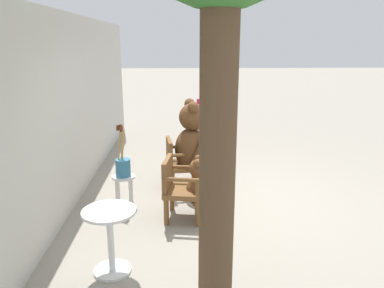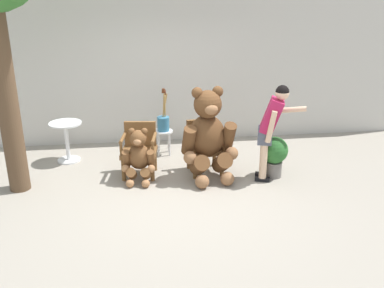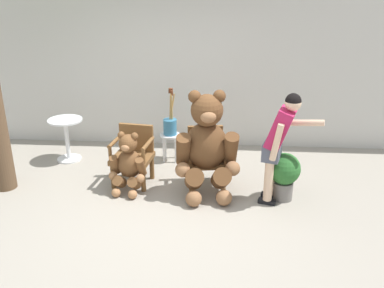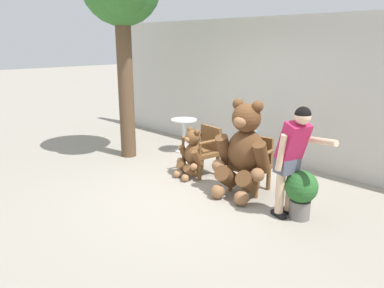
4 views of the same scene
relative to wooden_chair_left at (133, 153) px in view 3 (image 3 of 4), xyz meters
The scene contains 11 objects.
ground_plane 1.03m from the wooden_chair_left, 54.12° to the right, with size 60.00×60.00×0.00m, color gray.
back_wall 1.98m from the wooden_chair_left, 71.98° to the left, with size 10.00×0.16×2.80m, color beige.
wooden_chair_left is the anchor object (origin of this frame).
wooden_chair_right 1.08m from the wooden_chair_left, ahead, with size 0.62×0.59×0.86m.
teddy_bear_large 1.16m from the wooden_chair_left, 13.39° to the right, with size 0.91×0.90×1.50m.
teddy_bear_small 0.29m from the wooden_chair_left, 93.07° to the right, with size 0.54×0.54×0.89m.
person_visitor 2.15m from the wooden_chair_left, 13.12° to the right, with size 0.81×0.48×1.56m.
white_stool 0.95m from the wooden_chair_left, 61.65° to the left, with size 0.34×0.34×0.46m.
brush_bucket 0.97m from the wooden_chair_left, 61.57° to the left, with size 0.22×0.22×0.79m.
round_side_table 1.46m from the wooden_chair_left, 150.37° to the left, with size 0.56×0.56×0.72m.
potted_plant 2.20m from the wooden_chair_left, ahead, with size 0.44×0.44×0.68m.
Camera 3 is at (0.74, -5.00, 2.96)m, focal length 40.00 mm.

